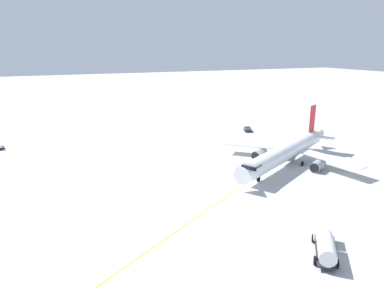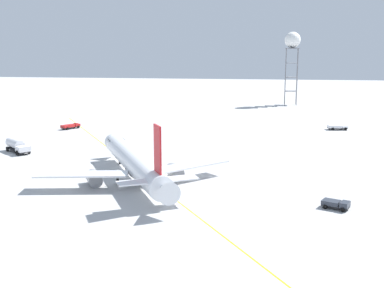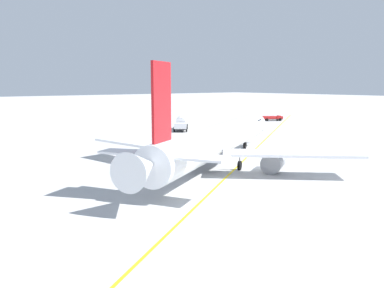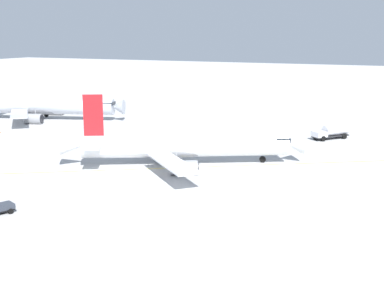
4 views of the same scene
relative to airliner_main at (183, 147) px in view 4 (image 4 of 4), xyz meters
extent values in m
plane|color=#B2B2B2|center=(3.42, -3.51, -2.97)|extent=(600.00, 600.00, 0.00)
cylinder|color=white|center=(0.46, 0.25, 0.21)|extent=(31.85, 19.67, 3.69)
cone|color=white|center=(16.55, 9.04, 0.21)|extent=(4.31, 4.52, 3.51)
cone|color=white|center=(-15.90, -8.68, 0.51)|extent=(5.01, 4.67, 3.14)
cube|color=black|center=(14.62, 7.98, 1.04)|extent=(3.61, 3.90, 0.70)
ellipsoid|color=gray|center=(-1.05, -0.57, -0.81)|extent=(12.42, 8.83, 2.03)
cube|color=red|center=(-12.78, -6.98, 5.44)|extent=(2.92, 1.74, 6.77)
cube|color=white|center=(-14.34, -4.12, 0.95)|extent=(4.70, 5.68, 0.20)
cube|color=white|center=(-11.21, -9.84, 0.95)|extent=(4.70, 5.68, 0.20)
cube|color=white|center=(-6.23, 7.08, -0.44)|extent=(6.30, 15.13, 0.28)
cube|color=white|center=(2.59, -9.07, -0.44)|extent=(13.20, 12.75, 0.28)
cylinder|color=gray|center=(-3.50, 6.06, -1.83)|extent=(4.74, 4.00, 2.28)
cylinder|color=black|center=(-1.63, 7.08, -1.83)|extent=(1.06, 1.78, 1.94)
cylinder|color=gray|center=(3.21, -6.22, -1.83)|extent=(4.74, 4.00, 2.28)
cylinder|color=black|center=(5.07, -5.20, -1.83)|extent=(1.06, 1.78, 1.94)
cylinder|color=#9EA0A5|center=(11.89, 6.49, -1.43)|extent=(0.20, 0.20, 1.98)
cylinder|color=black|center=(11.89, 6.49, -2.42)|extent=(1.11, 0.79, 1.10)
cylinder|color=#9EA0A5|center=(-2.60, 2.28, -1.43)|extent=(0.20, 0.20, 1.98)
cylinder|color=black|center=(-2.60, 2.28, -2.42)|extent=(1.11, 0.79, 1.10)
cylinder|color=#9EA0A5|center=(0.51, -3.42, -1.43)|extent=(0.20, 0.20, 1.98)
cylinder|color=black|center=(0.51, -3.42, -2.42)|extent=(1.11, 0.79, 1.10)
cylinder|color=#B2B7C1|center=(-51.31, 27.68, 0.46)|extent=(33.96, 14.26, 3.98)
cone|color=#B2B7C1|center=(-33.79, 33.28, 0.46)|extent=(4.01, 4.51, 3.78)
cube|color=black|center=(-35.89, 32.61, 1.35)|extent=(3.32, 3.95, 0.70)
ellipsoid|color=slate|center=(-52.95, 27.16, -0.63)|extent=(12.88, 7.18, 2.19)
cube|color=#B2B7C1|center=(-57.19, 35.41, -0.24)|extent=(5.40, 14.65, 0.28)
cube|color=#B2B7C1|center=(-51.62, 17.98, -0.24)|extent=(12.40, 13.24, 0.28)
cylinder|color=gray|center=(-54.10, 34.14, -1.74)|extent=(4.63, 3.62, 2.50)
cylinder|color=black|center=(-52.12, 34.78, -1.74)|extent=(0.79, 2.07, 2.13)
cylinder|color=gray|center=(-49.83, 20.81, -1.74)|extent=(4.63, 3.62, 2.50)
cylinder|color=black|center=(-47.85, 21.44, -1.74)|extent=(0.79, 2.07, 2.13)
cylinder|color=#9EA0A5|center=(-38.87, 31.66, -1.33)|extent=(0.20, 0.20, 2.18)
cylinder|color=black|center=(-38.87, 31.66, -2.42)|extent=(1.14, 0.62, 1.10)
cylinder|color=#9EA0A5|center=(-53.98, 30.39, -1.33)|extent=(0.20, 0.20, 2.18)
cylinder|color=black|center=(-53.98, 30.39, -2.42)|extent=(1.14, 0.62, 1.10)
cylinder|color=#9EA0A5|center=(-51.92, 23.93, -1.33)|extent=(0.20, 0.20, 2.18)
cylinder|color=black|center=(-51.92, 23.93, -2.42)|extent=(1.14, 0.62, 1.10)
cube|color=#232326|center=(18.65, 31.76, -2.32)|extent=(6.92, 7.78, 0.20)
cube|color=silver|center=(16.80, 29.50, -1.67)|extent=(3.52, 3.50, 1.10)
cube|color=black|center=(16.10, 28.65, -1.50)|extent=(1.73, 1.44, 0.62)
cylinder|color=silver|center=(19.47, 32.77, -1.16)|extent=(5.21, 5.71, 2.12)
cylinder|color=black|center=(17.83, 28.71, -2.42)|extent=(0.91, 1.03, 1.10)
cylinder|color=black|center=(15.82, 30.35, -2.42)|extent=(0.91, 1.03, 1.10)
cylinder|color=black|center=(21.32, 32.99, -2.42)|extent=(0.91, 1.03, 1.10)
cylinder|color=black|center=(19.32, 34.62, -2.42)|extent=(0.91, 1.03, 1.10)
cube|color=#2D333D|center=(-9.36, -31.22, -2.15)|extent=(2.68, 2.93, 0.60)
cylinder|color=black|center=(-8.29, -31.12, -2.65)|extent=(0.52, 0.70, 0.64)
cylinder|color=black|center=(-10.01, -30.36, -2.65)|extent=(0.52, 0.70, 0.64)
cube|color=yellow|center=(-3.33, -5.08, -2.96)|extent=(151.43, 96.33, 0.01)
cone|color=orange|center=(-48.49, 8.39, -2.69)|extent=(0.36, 0.36, 0.55)
cylinder|color=white|center=(-48.49, 8.39, -2.66)|extent=(0.22, 0.22, 0.06)
camera|label=1|loc=(50.54, 62.33, 22.91)|focal=33.44mm
camera|label=2|loc=(-76.57, -22.07, 18.88)|focal=44.89mm
camera|label=3|loc=(-31.06, -33.75, 6.95)|focal=35.72mm
camera|label=4|loc=(36.99, -77.18, 18.54)|focal=49.24mm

